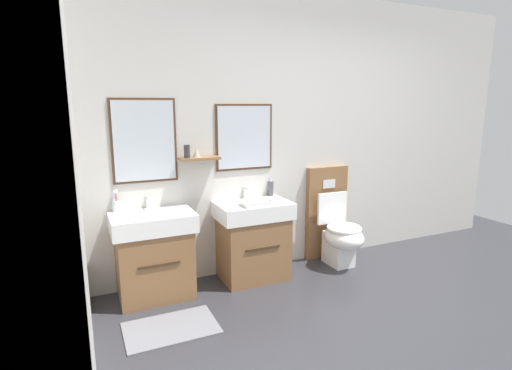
{
  "coord_description": "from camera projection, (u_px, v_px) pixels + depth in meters",
  "views": [
    {
      "loc": [
        -2.35,
        -1.58,
        1.64
      ],
      "look_at": [
        -0.92,
        1.59,
        0.94
      ],
      "focal_mm": 27.89,
      "sensor_mm": 36.0,
      "label": 1
    }
  ],
  "objects": [
    {
      "name": "tap_on_left_sink",
      "position": [
        148.0,
        200.0,
        3.48
      ],
      "size": [
        0.03,
        0.13,
        0.11
      ],
      "color": "silver",
      "rests_on": "vanity_sink_left"
    },
    {
      "name": "soap_dispenser",
      "position": [
        271.0,
        188.0,
        3.97
      ],
      "size": [
        0.06,
        0.06,
        0.18
      ],
      "color": "#4C4C51",
      "rests_on": "vanity_sink_right"
    },
    {
      "name": "toothbrush_cup",
      "position": [
        117.0,
        205.0,
        3.37
      ],
      "size": [
        0.07,
        0.07,
        0.19
      ],
      "color": "silver",
      "rests_on": "vanity_sink_left"
    },
    {
      "name": "vanity_sink_left",
      "position": [
        154.0,
        253.0,
        3.42
      ],
      "size": [
        0.69,
        0.48,
        0.75
      ],
      "color": "brown",
      "rests_on": "ground"
    },
    {
      "name": "tap_on_right_sink",
      "position": [
        245.0,
        191.0,
        3.86
      ],
      "size": [
        0.03,
        0.13,
        0.11
      ],
      "color": "silver",
      "rests_on": "vanity_sink_right"
    },
    {
      "name": "toilet",
      "position": [
        335.0,
        228.0,
        4.18
      ],
      "size": [
        0.48,
        0.62,
        1.0
      ],
      "color": "brown",
      "rests_on": "ground"
    },
    {
      "name": "folded_hand_towel",
      "position": [
        255.0,
        203.0,
        3.58
      ],
      "size": [
        0.22,
        0.16,
        0.04
      ],
      "primitive_type": "cube",
      "color": "white",
      "rests_on": "vanity_sink_right"
    },
    {
      "name": "ground_plane",
      "position": [
        475.0,
        359.0,
        2.7
      ],
      "size": [
        6.15,
        5.29,
        0.1
      ],
      "primitive_type": "cube",
      "color": "#2D2D33",
      "rests_on": "ground"
    },
    {
      "name": "wall_left",
      "position": [
        61.0,
        186.0,
        1.44
      ],
      "size": [
        0.12,
        4.09,
        2.71
      ],
      "primitive_type": "cube",
      "color": "beige",
      "rests_on": "ground"
    },
    {
      "name": "bath_mat",
      "position": [
        171.0,
        328.0,
        2.97
      ],
      "size": [
        0.68,
        0.44,
        0.01
      ],
      "primitive_type": "cube",
      "color": "slate",
      "rests_on": "ground"
    },
    {
      "name": "vanity_sink_right",
      "position": [
        253.0,
        239.0,
        3.79
      ],
      "size": [
        0.69,
        0.48,
        0.75
      ],
      "color": "brown",
      "rests_on": "ground"
    },
    {
      "name": "wall_back",
      "position": [
        318.0,
        133.0,
        4.19
      ],
      "size": [
        4.95,
        0.27,
        2.71
      ],
      "color": "beige",
      "rests_on": "ground"
    }
  ]
}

